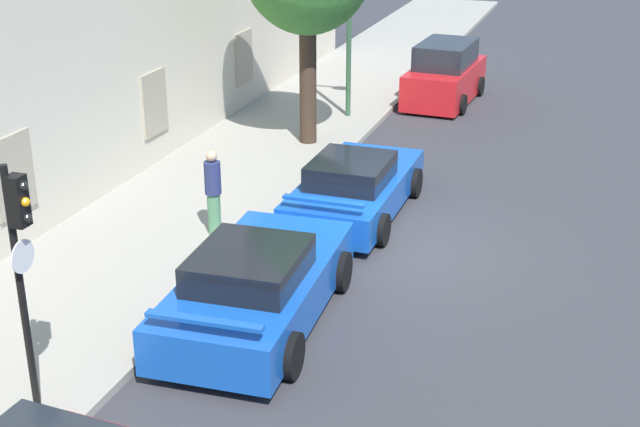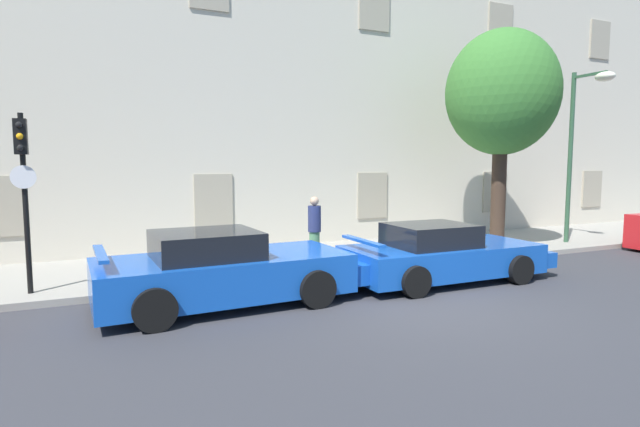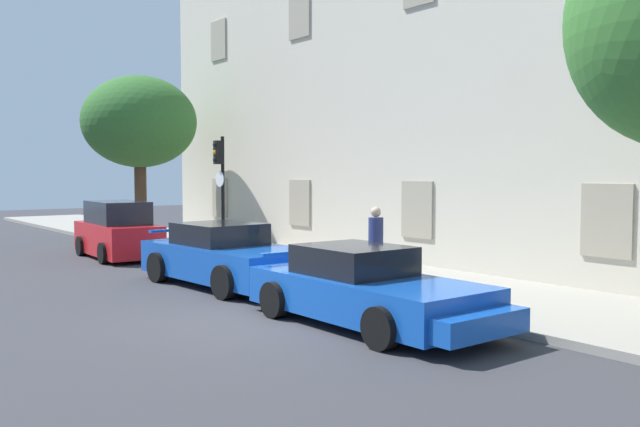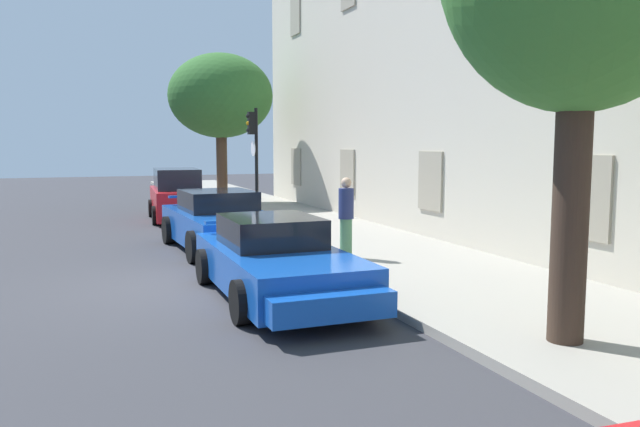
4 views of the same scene
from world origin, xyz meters
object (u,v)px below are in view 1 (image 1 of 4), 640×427
at_px(sportscar_red_lead, 261,282).
at_px(pedestrian_admiring, 213,191).
at_px(traffic_light, 20,249).
at_px(sportscar_yellow_flank, 357,186).
at_px(hatchback_distant, 445,75).

height_order(sportscar_red_lead, pedestrian_admiring, pedestrian_admiring).
bearing_deg(sportscar_red_lead, traffic_light, 154.17).
distance_m(sportscar_yellow_flank, hatchback_distant, 9.33).
bearing_deg(hatchback_distant, sportscar_red_lead, 179.59).
bearing_deg(sportscar_yellow_flank, hatchback_distant, 0.32).
bearing_deg(traffic_light, pedestrian_admiring, 3.12).
distance_m(sportscar_yellow_flank, pedestrian_admiring, 3.24).
xyz_separation_m(traffic_light, pedestrian_admiring, (6.13, 0.33, -1.48)).
distance_m(hatchback_distant, traffic_light, 17.95).
relative_size(sportscar_red_lead, sportscar_yellow_flank, 1.06).
relative_size(hatchback_distant, traffic_light, 1.14).
relative_size(sportscar_yellow_flank, traffic_light, 1.40).
xyz_separation_m(sportscar_red_lead, pedestrian_admiring, (2.58, 2.05, 0.39)).
bearing_deg(sportscar_red_lead, pedestrian_admiring, 38.55).
height_order(sportscar_yellow_flank, traffic_light, traffic_light).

